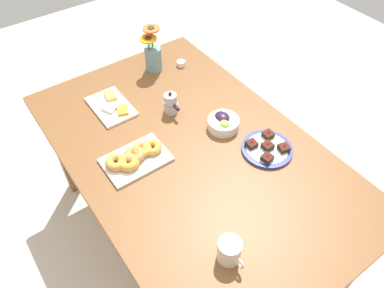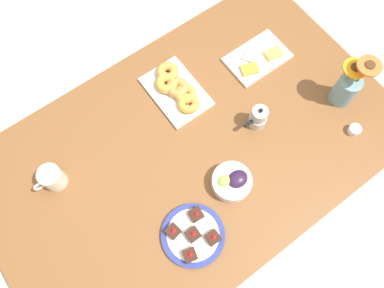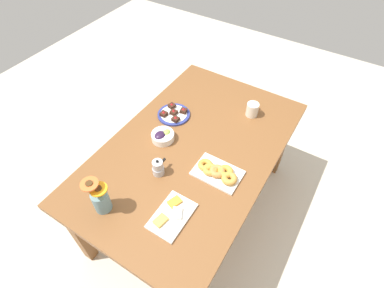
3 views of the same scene
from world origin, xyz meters
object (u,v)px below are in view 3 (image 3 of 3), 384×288
object	(u,v)px
cheese_platter	(172,215)
croissant_platter	(218,172)
coffee_mug	(252,109)
dessert_plate	(174,114)
moka_pot	(158,168)
grape_bowl	(163,136)
jam_cup_honey	(92,187)
flower_vase	(101,199)
dining_table	(192,157)

from	to	relation	value
cheese_platter	croissant_platter	distance (m)	0.38
coffee_mug	dessert_plate	xyz separation A→B (m)	(-0.30, 0.46, -0.04)
cheese_platter	moka_pot	distance (m)	0.30
grape_bowl	jam_cup_honey	distance (m)	0.53
dessert_plate	jam_cup_honey	bearing A→B (deg)	176.33
cheese_platter	dessert_plate	bearing A→B (deg)	33.35
flower_vase	cheese_platter	bearing A→B (deg)	-65.81
coffee_mug	dessert_plate	size ratio (longest dim) A/B	0.52
grape_bowl	moka_pot	size ratio (longest dim) A/B	1.25
dining_table	jam_cup_honey	xyz separation A→B (m)	(-0.56, 0.32, 0.10)
dining_table	dessert_plate	bearing A→B (deg)	54.44
croissant_platter	moka_pot	bearing A→B (deg)	120.04
cheese_platter	dessert_plate	xyz separation A→B (m)	(0.66, 0.43, 0.00)
dining_table	croissant_platter	bearing A→B (deg)	-111.58
dining_table	grape_bowl	xyz separation A→B (m)	(-0.03, 0.20, 0.12)
coffee_mug	dessert_plate	bearing A→B (deg)	122.65
cheese_platter	moka_pot	world-z (taller)	moka_pot
cheese_platter	jam_cup_honey	world-z (taller)	cheese_platter
coffee_mug	grape_bowl	bearing A→B (deg)	143.10
croissant_platter	dessert_plate	xyz separation A→B (m)	(0.29, 0.51, -0.01)
cheese_platter	flower_vase	size ratio (longest dim) A/B	1.06
cheese_platter	coffee_mug	bearing A→B (deg)	-1.81
coffee_mug	moka_pot	size ratio (longest dim) A/B	1.00
croissant_platter	grape_bowl	bearing A→B (deg)	82.28
jam_cup_honey	cheese_platter	bearing A→B (deg)	-79.11
moka_pot	dining_table	bearing A→B (deg)	-13.62
coffee_mug	grape_bowl	world-z (taller)	coffee_mug
grape_bowl	dessert_plate	world-z (taller)	grape_bowl
grape_bowl	flower_vase	xyz separation A→B (m)	(-0.58, -0.02, 0.06)
jam_cup_honey	coffee_mug	bearing A→B (deg)	-26.02
coffee_mug	flower_vase	distance (m)	1.17
dining_table	moka_pot	world-z (taller)	moka_pot
croissant_platter	coffee_mug	bearing A→B (deg)	4.60
grape_bowl	cheese_platter	size ratio (longest dim) A/B	0.57
croissant_platter	flower_vase	distance (m)	0.67
cheese_platter	croissant_platter	world-z (taller)	croissant_platter
jam_cup_honey	dessert_plate	xyz separation A→B (m)	(0.75, -0.05, -0.00)
jam_cup_honey	dessert_plate	world-z (taller)	dessert_plate
dining_table	croissant_platter	world-z (taller)	croissant_platter
moka_pot	grape_bowl	bearing A→B (deg)	30.42
croissant_platter	dessert_plate	size ratio (longest dim) A/B	1.26
dining_table	jam_cup_honey	distance (m)	0.65
grape_bowl	moka_pot	world-z (taller)	moka_pot
dining_table	moka_pot	distance (m)	0.31
dining_table	coffee_mug	world-z (taller)	coffee_mug
cheese_platter	croissant_platter	xyz separation A→B (m)	(0.37, -0.08, 0.01)
grape_bowl	croissant_platter	bearing A→B (deg)	-97.72
jam_cup_honey	flower_vase	xyz separation A→B (m)	(-0.06, -0.14, 0.07)
coffee_mug	grape_bowl	distance (m)	0.66
grape_bowl	flower_vase	world-z (taller)	flower_vase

